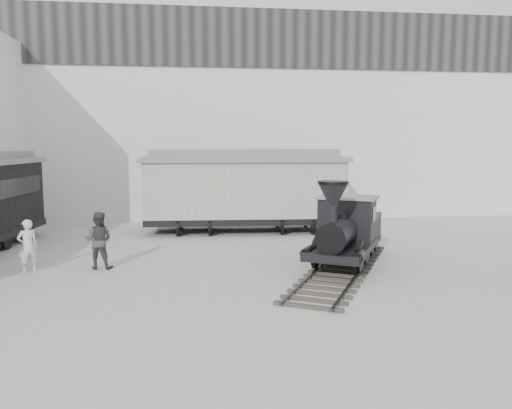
{
  "coord_description": "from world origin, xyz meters",
  "views": [
    {
      "loc": [
        -2.5,
        -12.66,
        4.09
      ],
      "look_at": [
        -0.5,
        4.26,
        2.0
      ],
      "focal_mm": 35.0,
      "sensor_mm": 36.0,
      "label": 1
    }
  ],
  "objects": [
    {
      "name": "ground",
      "position": [
        0.0,
        0.0,
        0.0
      ],
      "size": [
        90.0,
        90.0,
        0.0
      ],
      "primitive_type": "plane",
      "color": "#9E9E9B"
    },
    {
      "name": "north_wall",
      "position": [
        0.0,
        14.98,
        5.55
      ],
      "size": [
        34.0,
        2.51,
        11.0
      ],
      "color": "silver",
      "rests_on": "ground"
    },
    {
      "name": "locomotive",
      "position": [
        2.34,
        3.16,
        1.08
      ],
      "size": [
        5.48,
        8.16,
        2.93
      ],
      "rotation": [
        0.0,
        0.0,
        -0.49
      ],
      "color": "#373329",
      "rests_on": "ground"
    },
    {
      "name": "boxcar",
      "position": [
        -0.32,
        10.21,
        2.01
      ],
      "size": [
        9.47,
        3.35,
        3.83
      ],
      "rotation": [
        0.0,
        0.0,
        -0.05
      ],
      "color": "black",
      "rests_on": "ground"
    },
    {
      "name": "visitor_a",
      "position": [
        -7.9,
        3.65,
        0.85
      ],
      "size": [
        0.74,
        0.68,
        1.7
      ],
      "primitive_type": "imported",
      "rotation": [
        0.0,
        0.0,
        3.72
      ],
      "color": "silver",
      "rests_on": "ground"
    },
    {
      "name": "visitor_b",
      "position": [
        -5.74,
        3.88,
        0.94
      ],
      "size": [
        1.01,
        0.84,
        1.88
      ],
      "primitive_type": "imported",
      "rotation": [
        0.0,
        0.0,
        2.99
      ],
      "color": "#3A3B3F",
      "rests_on": "ground"
    }
  ]
}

